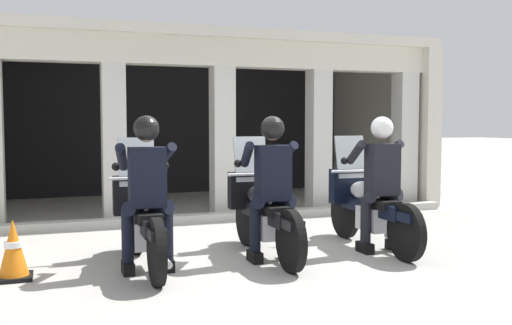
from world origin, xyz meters
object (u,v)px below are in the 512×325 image
object	(u,v)px
police_officer_left	(147,180)
motorcycle_center	(263,212)
police_officer_center	(272,176)
traffic_cone_flank	(13,250)
police_officer_right	(381,172)
motorcycle_right	(368,206)
motorcycle_left	(143,219)

from	to	relation	value
police_officer_left	motorcycle_center	distance (m)	1.47
police_officer_left	police_officer_center	bearing A→B (deg)	5.26
police_officer_left	traffic_cone_flank	size ratio (longest dim) A/B	2.69
police_officer_right	police_officer_center	bearing A→B (deg)	178.77
police_officer_center	motorcycle_right	distance (m)	1.46
police_officer_left	motorcycle_center	xyz separation A→B (m)	(1.36, 0.33, -0.44)
police_officer_left	traffic_cone_flank	world-z (taller)	police_officer_left
motorcycle_left	traffic_cone_flank	size ratio (longest dim) A/B	3.46
motorcycle_left	police_officer_right	size ratio (longest dim) A/B	1.29
police_officer_center	motorcycle_center	bearing A→B (deg)	85.63
motorcycle_right	police_officer_right	distance (m)	0.52
motorcycle_left	police_officer_center	size ratio (longest dim) A/B	1.29
motorcycle_left	police_officer_center	world-z (taller)	police_officer_center
motorcycle_left	traffic_cone_flank	distance (m)	1.29
motorcycle_right	traffic_cone_flank	world-z (taller)	motorcycle_right
police_officer_center	traffic_cone_flank	world-z (taller)	police_officer_center
police_officer_left	police_officer_right	bearing A→B (deg)	4.53
motorcycle_center	police_officer_right	size ratio (longest dim) A/B	1.29
motorcycle_left	police_officer_left	bearing A→B (deg)	-86.76
motorcycle_center	motorcycle_left	bearing A→B (deg)	177.65
police_officer_left	motorcycle_right	xyz separation A→B (m)	(2.73, 0.33, -0.44)
motorcycle_left	police_officer_left	distance (m)	0.52
traffic_cone_flank	police_officer_right	bearing A→B (deg)	-1.48
motorcycle_center	police_officer_left	bearing A→B (deg)	-170.69
police_officer_left	motorcycle_center	bearing A→B (deg)	16.92
police_officer_center	police_officer_left	bearing A→B (deg)	177.65
motorcycle_center	traffic_cone_flank	distance (m)	2.64
motorcycle_center	traffic_cone_flank	xyz separation A→B (m)	(-2.63, -0.17, -0.21)
motorcycle_center	traffic_cone_flank	world-z (taller)	motorcycle_center
motorcycle_center	police_officer_right	world-z (taller)	police_officer_right
police_officer_left	motorcycle_right	size ratio (longest dim) A/B	0.78
police_officer_center	police_officer_right	world-z (taller)	same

